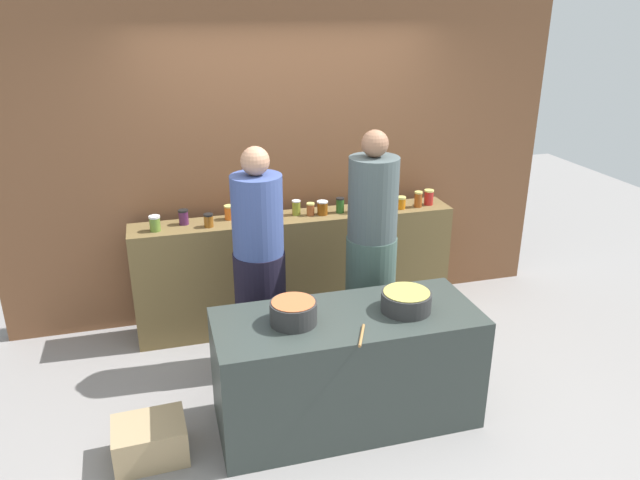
{
  "coord_description": "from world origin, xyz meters",
  "views": [
    {
      "loc": [
        -1.07,
        -3.5,
        2.63
      ],
      "look_at": [
        0.0,
        0.35,
        1.05
      ],
      "focal_mm": 33.83,
      "sensor_mm": 36.0,
      "label": 1
    }
  ],
  "objects_px": {
    "preserve_jar_7": "(311,209)",
    "wooden_spoon": "(362,335)",
    "bread_crate": "(150,440)",
    "preserve_jar_13": "(429,197)",
    "cook_with_tongs": "(260,274)",
    "preserve_jar_11": "(401,203)",
    "preserve_jar_8": "(322,208)",
    "preserve_jar_0": "(155,223)",
    "preserve_jar_6": "(296,208)",
    "cook_in_cap": "(371,259)",
    "preserve_jar_9": "(340,205)",
    "preserve_jar_2": "(209,220)",
    "preserve_jar_3": "(229,212)",
    "cooking_pot_left": "(293,312)",
    "preserve_jar_10": "(355,205)",
    "preserve_jar_1": "(184,217)",
    "preserve_jar_12": "(418,199)",
    "preserve_jar_5": "(275,208)",
    "cooking_pot_center": "(406,301)",
    "preserve_jar_4": "(254,213)"
  },
  "relations": [
    {
      "from": "preserve_jar_8",
      "to": "preserve_jar_13",
      "type": "xyz_separation_m",
      "value": [
        0.97,
        0.01,
        0.01
      ]
    },
    {
      "from": "preserve_jar_1",
      "to": "cook_in_cap",
      "type": "height_order",
      "value": "cook_in_cap"
    },
    {
      "from": "preserve_jar_7",
      "to": "preserve_jar_9",
      "type": "height_order",
      "value": "preserve_jar_9"
    },
    {
      "from": "preserve_jar_2",
      "to": "cook_with_tongs",
      "type": "height_order",
      "value": "cook_with_tongs"
    },
    {
      "from": "preserve_jar_2",
      "to": "preserve_jar_11",
      "type": "distance_m",
      "value": 1.64
    },
    {
      "from": "cooking_pot_left",
      "to": "preserve_jar_10",
      "type": "bearing_deg",
      "value": 57.93
    },
    {
      "from": "cook_in_cap",
      "to": "preserve_jar_5",
      "type": "bearing_deg",
      "value": 129.24
    },
    {
      "from": "preserve_jar_1",
      "to": "preserve_jar_10",
      "type": "distance_m",
      "value": 1.41
    },
    {
      "from": "preserve_jar_13",
      "to": "cook_with_tongs",
      "type": "xyz_separation_m",
      "value": [
        -1.61,
        -0.6,
        -0.27
      ]
    },
    {
      "from": "cooking_pot_left",
      "to": "cook_with_tongs",
      "type": "distance_m",
      "value": 0.79
    },
    {
      "from": "preserve_jar_11",
      "to": "cook_with_tongs",
      "type": "distance_m",
      "value": 1.47
    },
    {
      "from": "preserve_jar_8",
      "to": "preserve_jar_12",
      "type": "xyz_separation_m",
      "value": [
        0.85,
        -0.03,
        0.01
      ]
    },
    {
      "from": "preserve_jar_9",
      "to": "preserve_jar_13",
      "type": "height_order",
      "value": "preserve_jar_13"
    },
    {
      "from": "preserve_jar_5",
      "to": "cooking_pot_center",
      "type": "height_order",
      "value": "preserve_jar_5"
    },
    {
      "from": "preserve_jar_2",
      "to": "preserve_jar_3",
      "type": "xyz_separation_m",
      "value": [
        0.18,
        0.13,
        0.01
      ]
    },
    {
      "from": "preserve_jar_10",
      "to": "preserve_jar_12",
      "type": "distance_m",
      "value": 0.58
    },
    {
      "from": "preserve_jar_6",
      "to": "wooden_spoon",
      "type": "relative_size",
      "value": 0.5
    },
    {
      "from": "cooking_pot_left",
      "to": "cooking_pot_center",
      "type": "xyz_separation_m",
      "value": [
        0.73,
        -0.03,
        -0.01
      ]
    },
    {
      "from": "preserve_jar_10",
      "to": "bread_crate",
      "type": "relative_size",
      "value": 0.31
    },
    {
      "from": "cook_in_cap",
      "to": "preserve_jar_9",
      "type": "bearing_deg",
      "value": 93.72
    },
    {
      "from": "preserve_jar_13",
      "to": "cooking_pot_left",
      "type": "height_order",
      "value": "preserve_jar_13"
    },
    {
      "from": "preserve_jar_12",
      "to": "preserve_jar_3",
      "type": "bearing_deg",
      "value": 175.8
    },
    {
      "from": "bread_crate",
      "to": "wooden_spoon",
      "type": "bearing_deg",
      "value": -10.12
    },
    {
      "from": "preserve_jar_1",
      "to": "preserve_jar_9",
      "type": "height_order",
      "value": "preserve_jar_9"
    },
    {
      "from": "preserve_jar_3",
      "to": "preserve_jar_6",
      "type": "xyz_separation_m",
      "value": [
        0.55,
        -0.04,
        0.0
      ]
    },
    {
      "from": "preserve_jar_11",
      "to": "cooking_pot_center",
      "type": "distance_m",
      "value": 1.49
    },
    {
      "from": "preserve_jar_3",
      "to": "preserve_jar_13",
      "type": "height_order",
      "value": "preserve_jar_13"
    },
    {
      "from": "cook_with_tongs",
      "to": "bread_crate",
      "type": "relative_size",
      "value": 3.94
    },
    {
      "from": "preserve_jar_9",
      "to": "cook_in_cap",
      "type": "relative_size",
      "value": 0.07
    },
    {
      "from": "preserve_jar_8",
      "to": "cooking_pot_left",
      "type": "xyz_separation_m",
      "value": [
        -0.57,
        -1.37,
        -0.18
      ]
    },
    {
      "from": "bread_crate",
      "to": "cook_with_tongs",
      "type": "bearing_deg",
      "value": 43.96
    },
    {
      "from": "preserve_jar_4",
      "to": "preserve_jar_6",
      "type": "bearing_deg",
      "value": 5.64
    },
    {
      "from": "preserve_jar_0",
      "to": "preserve_jar_13",
      "type": "xyz_separation_m",
      "value": [
        2.32,
        0.03,
        0.01
      ]
    },
    {
      "from": "preserve_jar_4",
      "to": "preserve_jar_10",
      "type": "relative_size",
      "value": 0.91
    },
    {
      "from": "preserve_jar_10",
      "to": "preserve_jar_11",
      "type": "xyz_separation_m",
      "value": [
        0.42,
        -0.01,
        -0.01
      ]
    },
    {
      "from": "cooking_pot_left",
      "to": "preserve_jar_4",
      "type": "bearing_deg",
      "value": 90.08
    },
    {
      "from": "preserve_jar_5",
      "to": "cook_in_cap",
      "type": "relative_size",
      "value": 0.08
    },
    {
      "from": "preserve_jar_7",
      "to": "wooden_spoon",
      "type": "distance_m",
      "value": 1.68
    },
    {
      "from": "preserve_jar_0",
      "to": "preserve_jar_6",
      "type": "bearing_deg",
      "value": 3.82
    },
    {
      "from": "preserve_jar_10",
      "to": "preserve_jar_4",
      "type": "bearing_deg",
      "value": 177.5
    },
    {
      "from": "preserve_jar_3",
      "to": "preserve_jar_11",
      "type": "relative_size",
      "value": 1.09
    },
    {
      "from": "preserve_jar_3",
      "to": "cook_with_tongs",
      "type": "relative_size",
      "value": 0.07
    },
    {
      "from": "cook_with_tongs",
      "to": "preserve_jar_11",
      "type": "bearing_deg",
      "value": 22.74
    },
    {
      "from": "bread_crate",
      "to": "preserve_jar_10",
      "type": "bearing_deg",
      "value": 38.19
    },
    {
      "from": "preserve_jar_8",
      "to": "preserve_jar_13",
      "type": "height_order",
      "value": "preserve_jar_13"
    },
    {
      "from": "preserve_jar_12",
      "to": "preserve_jar_11",
      "type": "bearing_deg",
      "value": -177.73
    },
    {
      "from": "preserve_jar_6",
      "to": "preserve_jar_7",
      "type": "relative_size",
      "value": 1.18
    },
    {
      "from": "preserve_jar_0",
      "to": "preserve_jar_13",
      "type": "distance_m",
      "value": 2.32
    },
    {
      "from": "preserve_jar_10",
      "to": "cook_with_tongs",
      "type": "height_order",
      "value": "cook_with_tongs"
    },
    {
      "from": "bread_crate",
      "to": "preserve_jar_13",
      "type": "bearing_deg",
      "value": 30.0
    }
  ]
}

